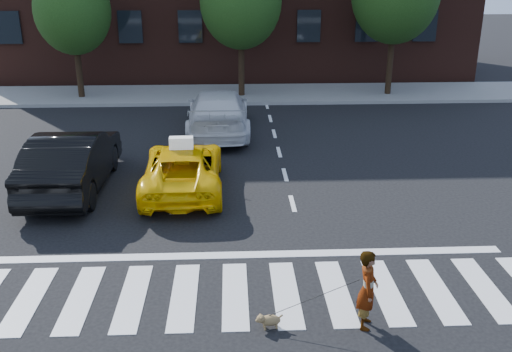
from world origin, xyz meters
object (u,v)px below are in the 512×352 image
(woman, at_px, (368,289))
(dog, at_px, (268,320))
(white_suv, at_px, (218,112))
(taxi, at_px, (183,168))
(black_sedan, at_px, (72,160))
(tree_left, at_px, (72,1))

(woman, distance_m, dog, 1.84)
(white_suv, xyz_separation_m, dog, (1.08, -12.32, -0.65))
(white_suv, relative_size, dog, 11.14)
(taxi, height_order, black_sedan, black_sedan)
(woman, bearing_deg, black_sedan, 58.82)
(black_sedan, relative_size, woman, 3.46)
(dog, bearing_deg, woman, -7.91)
(black_sedan, bearing_deg, taxi, 176.33)
(taxi, relative_size, dog, 9.28)
(woman, bearing_deg, taxi, 43.09)
(tree_left, relative_size, dog, 12.90)
(tree_left, bearing_deg, woman, -62.82)
(tree_left, relative_size, white_suv, 1.16)
(taxi, xyz_separation_m, woman, (3.72, -6.67, 0.10))
(dog, bearing_deg, tree_left, 104.55)
(black_sedan, bearing_deg, woman, 135.08)
(taxi, bearing_deg, woman, 117.92)
(black_sedan, relative_size, dog, 10.29)
(tree_left, xyz_separation_m, white_suv, (6.47, -5.78, -3.63))
(tree_left, bearing_deg, dog, -67.36)
(woman, bearing_deg, tree_left, 41.09)
(woman, bearing_deg, dog, 104.09)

